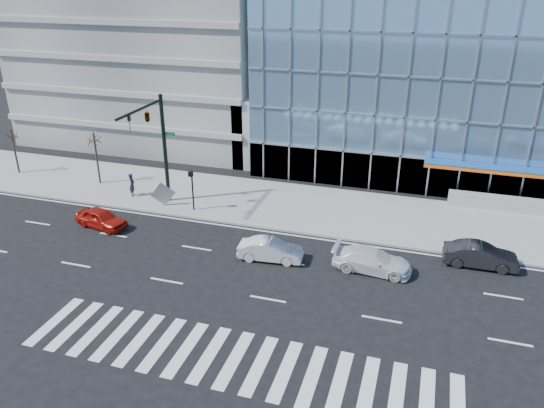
{
  "coord_description": "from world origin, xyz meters",
  "views": [
    {
      "loc": [
        7.26,
        -26.55,
        16.15
      ],
      "look_at": [
        -1.96,
        3.0,
        2.31
      ],
      "focal_mm": 35.0,
      "sensor_mm": 36.0,
      "label": 1
    }
  ],
  "objects_px": {
    "street_tree_near": "(94,140)",
    "white_suv": "(372,260)",
    "ped_signal_post": "(192,184)",
    "red_sedan": "(101,218)",
    "white_sedan": "(271,250)",
    "dark_sedan": "(480,256)",
    "street_tree_far": "(12,135)",
    "traffic_signal": "(153,127)",
    "tilted_panel": "(163,194)",
    "pedestrian": "(132,185)"
  },
  "relations": [
    {
      "from": "ped_signal_post",
      "to": "street_tree_near",
      "type": "distance_m",
      "value": 9.97
    },
    {
      "from": "white_suv",
      "to": "pedestrian",
      "type": "xyz_separation_m",
      "value": [
        -18.92,
        5.37,
        0.38
      ]
    },
    {
      "from": "traffic_signal",
      "to": "street_tree_near",
      "type": "height_order",
      "value": "traffic_signal"
    },
    {
      "from": "street_tree_far",
      "to": "white_suv",
      "type": "bearing_deg",
      "value": -12.62
    },
    {
      "from": "white_suv",
      "to": "dark_sedan",
      "type": "xyz_separation_m",
      "value": [
        6.0,
        2.41,
        0.03
      ]
    },
    {
      "from": "ped_signal_post",
      "to": "dark_sedan",
      "type": "relative_size",
      "value": 0.71
    },
    {
      "from": "traffic_signal",
      "to": "red_sedan",
      "type": "relative_size",
      "value": 2.1
    },
    {
      "from": "street_tree_near",
      "to": "dark_sedan",
      "type": "bearing_deg",
      "value": -8.86
    },
    {
      "from": "white_sedan",
      "to": "dark_sedan",
      "type": "xyz_separation_m",
      "value": [
        12.0,
        2.94,
        0.05
      ]
    },
    {
      "from": "street_tree_near",
      "to": "white_suv",
      "type": "distance_m",
      "value": 24.09
    },
    {
      "from": "dark_sedan",
      "to": "red_sedan",
      "type": "distance_m",
      "value": 24.37
    },
    {
      "from": "white_sedan",
      "to": "red_sedan",
      "type": "bearing_deg",
      "value": 80.58
    },
    {
      "from": "white_sedan",
      "to": "dark_sedan",
      "type": "distance_m",
      "value": 12.36
    },
    {
      "from": "traffic_signal",
      "to": "white_sedan",
      "type": "xyz_separation_m",
      "value": [
        9.87,
        -4.51,
        -5.52
      ]
    },
    {
      "from": "traffic_signal",
      "to": "dark_sedan",
      "type": "xyz_separation_m",
      "value": [
        21.87,
        -1.57,
        -5.47
      ]
    },
    {
      "from": "dark_sedan",
      "to": "pedestrian",
      "type": "distance_m",
      "value": 25.09
    },
    {
      "from": "white_sedan",
      "to": "dark_sedan",
      "type": "height_order",
      "value": "dark_sedan"
    },
    {
      "from": "traffic_signal",
      "to": "red_sedan",
      "type": "height_order",
      "value": "traffic_signal"
    },
    {
      "from": "street_tree_near",
      "to": "ped_signal_post",
      "type": "bearing_deg",
      "value": -15.06
    },
    {
      "from": "ped_signal_post",
      "to": "pedestrian",
      "type": "distance_m",
      "value": 5.74
    },
    {
      "from": "white_suv",
      "to": "white_sedan",
      "type": "relative_size",
      "value": 1.17
    },
    {
      "from": "traffic_signal",
      "to": "white_suv",
      "type": "relative_size",
      "value": 1.75
    },
    {
      "from": "red_sedan",
      "to": "tilted_panel",
      "type": "bearing_deg",
      "value": -19.25
    },
    {
      "from": "white_suv",
      "to": "ped_signal_post",
      "type": "bearing_deg",
      "value": 74.74
    },
    {
      "from": "white_sedan",
      "to": "red_sedan",
      "type": "xyz_separation_m",
      "value": [
        -12.27,
        0.79,
        0.0
      ]
    },
    {
      "from": "street_tree_far",
      "to": "red_sedan",
      "type": "xyz_separation_m",
      "value": [
        12.6,
        -6.66,
        -2.8
      ]
    },
    {
      "from": "dark_sedan",
      "to": "red_sedan",
      "type": "bearing_deg",
      "value": 93.78
    },
    {
      "from": "red_sedan",
      "to": "white_suv",
      "type": "bearing_deg",
      "value": -79.11
    },
    {
      "from": "street_tree_far",
      "to": "dark_sedan",
      "type": "distance_m",
      "value": 37.25
    },
    {
      "from": "red_sedan",
      "to": "pedestrian",
      "type": "xyz_separation_m",
      "value": [
        -0.64,
        5.12,
        0.39
      ]
    },
    {
      "from": "ped_signal_post",
      "to": "pedestrian",
      "type": "relative_size",
      "value": 1.68
    },
    {
      "from": "pedestrian",
      "to": "white_suv",
      "type": "bearing_deg",
      "value": -125.84
    },
    {
      "from": "traffic_signal",
      "to": "tilted_panel",
      "type": "relative_size",
      "value": 6.15
    },
    {
      "from": "street_tree_near",
      "to": "pedestrian",
      "type": "bearing_deg",
      "value": -21.24
    },
    {
      "from": "traffic_signal",
      "to": "dark_sedan",
      "type": "relative_size",
      "value": 1.89
    },
    {
      "from": "traffic_signal",
      "to": "street_tree_far",
      "type": "bearing_deg",
      "value": 168.95
    },
    {
      "from": "ped_signal_post",
      "to": "red_sedan",
      "type": "bearing_deg",
      "value": -140.08
    },
    {
      "from": "street_tree_near",
      "to": "tilted_panel",
      "type": "bearing_deg",
      "value": -19.42
    },
    {
      "from": "white_sedan",
      "to": "dark_sedan",
      "type": "relative_size",
      "value": 0.92
    },
    {
      "from": "red_sedan",
      "to": "tilted_panel",
      "type": "relative_size",
      "value": 2.92
    },
    {
      "from": "street_tree_near",
      "to": "street_tree_far",
      "type": "relative_size",
      "value": 1.09
    },
    {
      "from": "white_suv",
      "to": "tilted_panel",
      "type": "height_order",
      "value": "tilted_panel"
    },
    {
      "from": "white_suv",
      "to": "pedestrian",
      "type": "bearing_deg",
      "value": 76.92
    },
    {
      "from": "street_tree_far",
      "to": "tilted_panel",
      "type": "xyz_separation_m",
      "value": [
        15.09,
        -2.5,
        -2.38
      ]
    },
    {
      "from": "street_tree_far",
      "to": "street_tree_near",
      "type": "bearing_deg",
      "value": 0.0
    },
    {
      "from": "street_tree_far",
      "to": "pedestrian",
      "type": "distance_m",
      "value": 12.29
    },
    {
      "from": "street_tree_far",
      "to": "white_suv",
      "type": "distance_m",
      "value": 31.76
    },
    {
      "from": "ped_signal_post",
      "to": "street_tree_near",
      "type": "bearing_deg",
      "value": 164.94
    },
    {
      "from": "street_tree_far",
      "to": "white_suv",
      "type": "height_order",
      "value": "street_tree_far"
    },
    {
      "from": "white_suv",
      "to": "red_sedan",
      "type": "distance_m",
      "value": 18.27
    }
  ]
}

